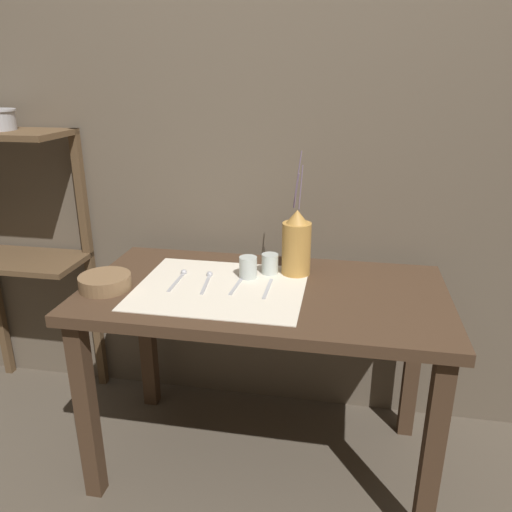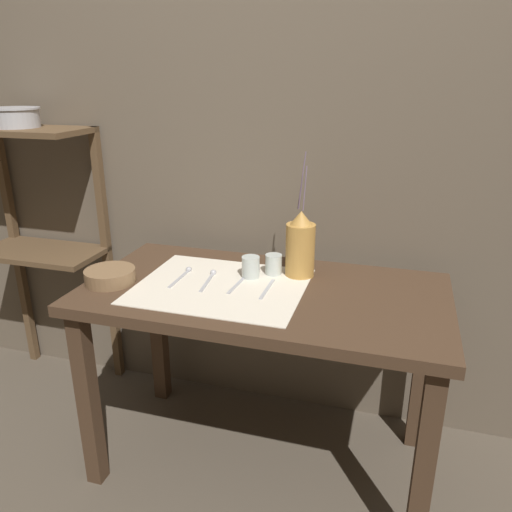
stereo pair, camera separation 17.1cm
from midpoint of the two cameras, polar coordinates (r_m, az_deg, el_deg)
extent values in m
plane|color=brown|center=(2.18, -1.66, -22.18)|extent=(12.00, 12.00, 0.00)
cube|color=brown|center=(2.07, 0.65, 12.73)|extent=(7.00, 0.06, 2.40)
cube|color=#422D1E|center=(1.77, -1.90, -4.36)|extent=(1.28, 0.67, 0.04)
cube|color=#422D1E|center=(1.94, -21.33, -16.29)|extent=(0.06, 0.06, 0.71)
cube|color=#422D1E|center=(1.72, 16.66, -21.03)|extent=(0.06, 0.06, 0.71)
cube|color=#422D1E|center=(2.35, -14.41, -8.77)|extent=(0.06, 0.06, 0.71)
cube|color=#422D1E|center=(2.17, 15.31, -11.45)|extent=(0.06, 0.06, 0.71)
cube|color=brown|center=(2.48, -27.24, -0.49)|extent=(0.56, 0.30, 0.02)
cube|color=brown|center=(2.46, -20.35, -1.22)|extent=(0.04, 0.04, 1.25)
cube|color=beige|center=(1.78, -6.84, -3.64)|extent=(0.59, 0.49, 0.00)
cylinder|color=#B7843D|center=(1.85, 2.00, 0.77)|extent=(0.11, 0.11, 0.20)
cone|color=#B7843D|center=(1.82, 2.05, 4.50)|extent=(0.08, 0.08, 0.05)
cylinder|color=slate|center=(1.80, 2.01, 8.64)|extent=(0.03, 0.02, 0.21)
cylinder|color=slate|center=(1.79, 2.40, 7.79)|extent=(0.01, 0.01, 0.16)
cylinder|color=slate|center=(1.80, 1.92, 7.41)|extent=(0.02, 0.03, 0.13)
cylinder|color=brown|center=(1.86, -19.44, -2.87)|extent=(0.18, 0.18, 0.05)
cylinder|color=#B7C1BC|center=(1.84, -3.58, -1.34)|extent=(0.07, 0.07, 0.08)
cylinder|color=#B7C1BC|center=(1.87, -1.14, -0.93)|extent=(0.06, 0.06, 0.08)
cube|color=#A8A8AD|center=(1.84, -11.74, -2.98)|extent=(0.01, 0.17, 0.00)
sphere|color=#A8A8AD|center=(1.91, -10.80, -1.91)|extent=(0.02, 0.02, 0.02)
cube|color=#A8A8AD|center=(1.80, -8.48, -3.27)|extent=(0.03, 0.17, 0.00)
sphere|color=#A8A8AD|center=(1.88, -7.93, -2.16)|extent=(0.02, 0.02, 0.02)
cube|color=#A8A8AD|center=(1.78, -4.99, -3.44)|extent=(0.02, 0.17, 0.00)
cube|color=#A8A8AD|center=(1.75, -1.46, -3.80)|extent=(0.01, 0.17, 0.00)
camera|label=1|loc=(0.09, -92.85, -1.04)|focal=35.00mm
camera|label=2|loc=(0.09, 87.15, 1.04)|focal=35.00mm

